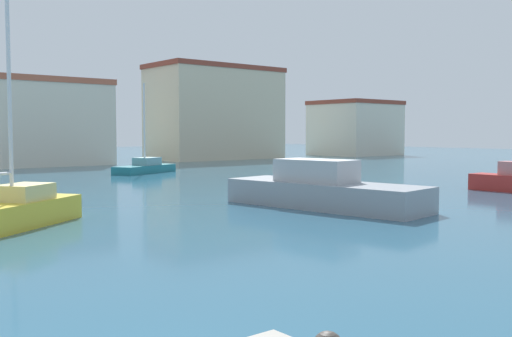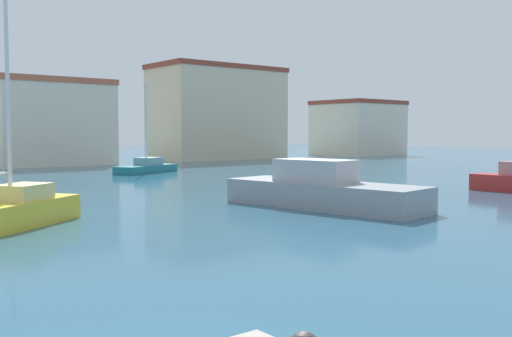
{
  "view_description": "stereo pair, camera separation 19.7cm",
  "coord_description": "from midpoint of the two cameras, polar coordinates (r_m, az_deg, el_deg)",
  "views": [
    {
      "loc": [
        -1.3,
        -4.67,
        2.93
      ],
      "look_at": [
        16.0,
        16.38,
        1.2
      ],
      "focal_mm": 40.64,
      "sensor_mm": 36.0,
      "label": 1
    },
    {
      "loc": [
        -1.14,
        -4.79,
        2.93
      ],
      "look_at": [
        16.0,
        16.38,
        1.2
      ],
      "focal_mm": 40.64,
      "sensor_mm": 36.0,
      "label": 2
    }
  ],
  "objects": [
    {
      "name": "warehouse_block",
      "position": [
        63.11,
        -4.12,
        5.49
      ],
      "size": [
        14.05,
        7.56,
        9.97
      ],
      "color": "beige",
      "rests_on": "ground"
    },
    {
      "name": "sailboat_yellow_far_left",
      "position": [
        19.14,
        -22.97,
        -3.84
      ],
      "size": [
        5.11,
        4.2,
        7.33
      ],
      "color": "gold",
      "rests_on": "water"
    },
    {
      "name": "water",
      "position": [
        29.72,
        -6.13,
        -2.05
      ],
      "size": [
        160.0,
        160.0,
        0.0
      ],
      "primitive_type": "plane",
      "color": "#285670",
      "rests_on": "ground"
    },
    {
      "name": "motorboat_grey_outer_mooring",
      "position": [
        22.61,
        6.38,
        -2.16
      ],
      "size": [
        3.61,
        8.44,
        1.86
      ],
      "color": "gray",
      "rests_on": "water"
    },
    {
      "name": "harbor_office",
      "position": [
        54.25,
        -20.04,
        4.3
      ],
      "size": [
        9.98,
        7.34,
        7.53
      ],
      "color": "beige",
      "rests_on": "ground"
    },
    {
      "name": "waterfront_apartments",
      "position": [
        74.41,
        9.65,
        3.95
      ],
      "size": [
        9.45,
        8.49,
        6.82
      ],
      "color": "beige",
      "rests_on": "ground"
    },
    {
      "name": "sailboat_teal_center_channel",
      "position": [
        42.04,
        -10.98,
        0.15
      ],
      "size": [
        5.5,
        3.68,
        6.38
      ],
      "color": "#1E707A",
      "rests_on": "water"
    }
  ]
}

